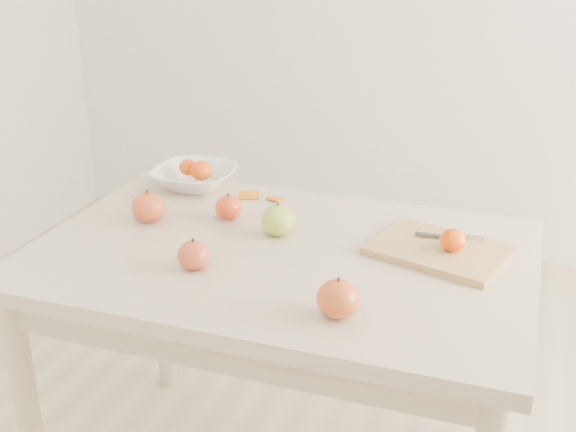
% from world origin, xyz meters
% --- Properties ---
extents(table, '(1.20, 0.80, 0.75)m').
position_xyz_m(table, '(0.00, 0.00, 0.65)').
color(table, beige).
rests_on(table, ground).
extents(cutting_board, '(0.36, 0.30, 0.02)m').
position_xyz_m(cutting_board, '(0.37, 0.11, 0.76)').
color(cutting_board, tan).
rests_on(cutting_board, table).
extents(board_tangerine, '(0.06, 0.06, 0.05)m').
position_xyz_m(board_tangerine, '(0.40, 0.10, 0.80)').
color(board_tangerine, '#E44D08').
rests_on(board_tangerine, cutting_board).
extents(fruit_bowl, '(0.24, 0.24, 0.06)m').
position_xyz_m(fruit_bowl, '(-0.39, 0.33, 0.78)').
color(fruit_bowl, white).
rests_on(fruit_bowl, table).
extents(bowl_tangerine_near, '(0.06, 0.06, 0.05)m').
position_xyz_m(bowl_tangerine_near, '(-0.42, 0.34, 0.81)').
color(bowl_tangerine_near, '#D74A07').
rests_on(bowl_tangerine_near, fruit_bowl).
extents(bowl_tangerine_far, '(0.07, 0.07, 0.06)m').
position_xyz_m(bowl_tangerine_far, '(-0.36, 0.31, 0.81)').
color(bowl_tangerine_far, '#E25207').
rests_on(bowl_tangerine_far, fruit_bowl).
extents(orange_peel_a, '(0.07, 0.06, 0.01)m').
position_xyz_m(orange_peel_a, '(-0.21, 0.30, 0.75)').
color(orange_peel_a, orange).
rests_on(orange_peel_a, table).
extents(orange_peel_b, '(0.05, 0.05, 0.01)m').
position_xyz_m(orange_peel_b, '(-0.13, 0.30, 0.75)').
color(orange_peel_b, '#D1600E').
rests_on(orange_peel_b, table).
extents(paring_knife, '(0.17, 0.05, 0.01)m').
position_xyz_m(paring_knife, '(0.41, 0.18, 0.78)').
color(paring_knife, silver).
rests_on(paring_knife, cutting_board).
extents(apple_green, '(0.09, 0.09, 0.08)m').
position_xyz_m(apple_green, '(-0.04, 0.08, 0.79)').
color(apple_green, '#679D1B').
rests_on(apple_green, table).
extents(apple_red_c, '(0.08, 0.08, 0.07)m').
position_xyz_m(apple_red_c, '(-0.16, -0.16, 0.78)').
color(apple_red_c, maroon).
rests_on(apple_red_c, table).
extents(apple_red_a, '(0.07, 0.07, 0.07)m').
position_xyz_m(apple_red_a, '(-0.20, 0.14, 0.78)').
color(apple_red_a, '#A40B0C').
rests_on(apple_red_a, table).
extents(apple_red_b, '(0.09, 0.09, 0.08)m').
position_xyz_m(apple_red_b, '(-0.39, 0.05, 0.79)').
color(apple_red_b, maroon).
rests_on(apple_red_b, table).
extents(apple_red_e, '(0.09, 0.09, 0.08)m').
position_xyz_m(apple_red_e, '(0.21, -0.25, 0.79)').
color(apple_red_e, maroon).
rests_on(apple_red_e, table).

